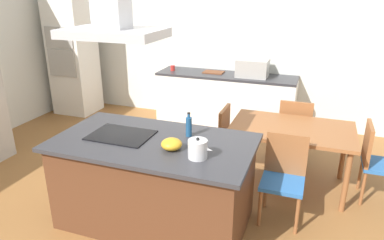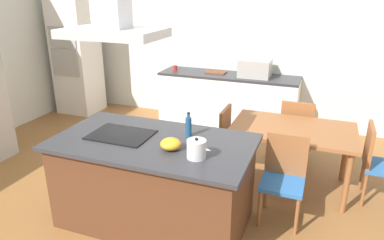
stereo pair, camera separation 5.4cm
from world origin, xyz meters
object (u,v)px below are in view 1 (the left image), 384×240
Objects in this scene: cutting_board at (214,72)px; chair_at_right_end at (376,158)px; coffee_mug_red at (173,68)px; chair_facing_island at (284,172)px; cooktop at (121,135)px; mixing_bowl at (172,144)px; olive_oil_bottle at (189,126)px; dining_table at (292,134)px; wall_oven_stack at (73,54)px; tea_kettle at (198,149)px; countertop_microwave at (253,68)px; chair_at_left_end at (216,136)px; chair_facing_back_wall at (295,127)px; range_hood at (111,8)px.

cutting_board reaches higher than chair_at_right_end.
chair_facing_island is (2.19, -2.31, -0.44)m from coffee_mug_red.
mixing_bowl is (0.59, -0.12, 0.05)m from cooktop.
chair_facing_island is (0.92, 0.31, -0.50)m from olive_oil_bottle.
chair_at_right_end reaches higher than dining_table.
cutting_board is 2.65m from wall_oven_stack.
tea_kettle is 0.25× the size of chair_at_right_end.
dining_table is at bearing 180.00° from chair_at_right_end.
chair_facing_island is at bearing -71.21° from countertop_microwave.
countertop_microwave is 5.56× the size of coffee_mug_red.
dining_table is 1.57× the size of chair_facing_island.
tea_kettle reaches higher than chair_at_left_end.
tea_kettle is 0.25× the size of chair_facing_back_wall.
cooktop is 2.45m from chair_facing_back_wall.
mixing_bowl reaches higher than chair_at_left_end.
tea_kettle is at bearing -138.96° from chair_at_right_end.
chair_at_left_end is (-0.11, -1.69, -0.53)m from countertop_microwave.
cutting_board is 2.85m from chair_facing_island.
olive_oil_bottle is 0.17× the size of dining_table.
mixing_bowl is at bearing -115.81° from chair_facing_back_wall.
olive_oil_bottle is 0.27× the size of chair_facing_back_wall.
mixing_bowl reaches higher than cooktop.
mixing_bowl is 1.65m from dining_table.
chair_at_left_end and chair_at_right_end have the same top height.
mixing_bowl is 0.38× the size of countertop_microwave.
dining_table is 1.57× the size of chair_facing_back_wall.
dining_table is at bearing -49.77° from cutting_board.
olive_oil_bottle reaches higher than dining_table.
chair_facing_back_wall is at bearing -24.23° from coffee_mug_red.
countertop_microwave is (0.12, 2.66, 0.04)m from olive_oil_bottle.
chair_at_right_end is at bearing 35.06° from mixing_bowl.
chair_at_left_end is (3.19, -1.45, -0.59)m from wall_oven_stack.
range_hood is (0.64, -2.84, 1.16)m from coffee_mug_red.
wall_oven_stack is 3.55m from chair_at_left_end.
chair_at_left_end is (0.56, -1.74, -0.40)m from cutting_board.
tea_kettle is 0.90× the size of olive_oil_bottle.
olive_oil_bottle reaches higher than tea_kettle.
cutting_board is (-0.67, 0.05, -0.13)m from countertop_microwave.
wall_oven_stack reaches higher than chair_facing_back_wall.
coffee_mug_red is at bearing 102.62° from cooktop.
wall_oven_stack reaches higher than coffee_mug_red.
coffee_mug_red reaches higher than cooktop.
coffee_mug_red reaches higher than dining_table.
chair_facing_back_wall is 0.99× the size of range_hood.
coffee_mug_red reaches higher than cutting_board.
cooktop is 2.98m from countertop_microwave.
dining_table is (0.68, 1.39, -0.32)m from tea_kettle.
wall_oven_stack is at bearing 152.66° from chair_facing_island.
cooktop is at bearing -77.38° from coffee_mug_red.
wall_oven_stack is (-1.91, -0.19, 0.16)m from coffee_mug_red.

